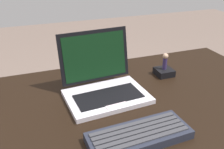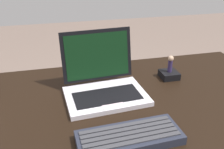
{
  "view_description": "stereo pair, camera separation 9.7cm",
  "coord_description": "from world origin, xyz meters",
  "views": [
    {
      "loc": [
        -0.27,
        -0.75,
        1.23
      ],
      "look_at": [
        0.02,
        0.07,
        0.8
      ],
      "focal_mm": 39.86,
      "sensor_mm": 36.0,
      "label": 1
    },
    {
      "loc": [
        -0.18,
        -0.78,
        1.23
      ],
      "look_at": [
        0.02,
        0.07,
        0.8
      ],
      "focal_mm": 39.86,
      "sensor_mm": 36.0,
      "label": 2
    }
  ],
  "objects": [
    {
      "name": "desk",
      "position": [
        0.0,
        0.0,
        0.62
      ],
      "size": [
        1.49,
        0.78,
        0.71
      ],
      "color": "black",
      "rests_on": "ground"
    },
    {
      "name": "laptop_front",
      "position": [
        -0.01,
        0.09,
        0.75
      ],
      "size": [
        0.33,
        0.28,
        0.24
      ],
      "color": "silver",
      "rests_on": "desk"
    },
    {
      "name": "external_keyboard",
      "position": [
        0.01,
        -0.21,
        0.72
      ],
      "size": [
        0.33,
        0.14,
        0.03
      ],
      "color": "#232634",
      "rests_on": "desk"
    },
    {
      "name": "figurine_stand",
      "position": [
        0.31,
        0.16,
        0.72
      ],
      "size": [
        0.08,
        0.08,
        0.03
      ],
      "primitive_type": "cube",
      "color": "black",
      "rests_on": "desk"
    },
    {
      "name": "figurine",
      "position": [
        0.31,
        0.16,
        0.78
      ],
      "size": [
        0.03,
        0.03,
        0.08
      ],
      "color": "#30244F",
      "rests_on": "figurine_stand"
    }
  ]
}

